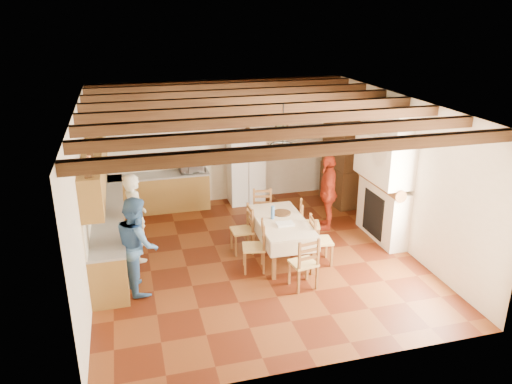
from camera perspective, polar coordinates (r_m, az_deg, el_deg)
floor at (r=9.80m, az=-0.11°, el=-7.57°), size 6.00×6.50×0.02m
ceiling at (r=8.80m, az=-0.12°, el=10.07°), size 6.00×6.50×0.02m
wall_back at (r=12.23m, az=-4.09°, el=5.75°), size 6.00×0.02×3.00m
wall_front at (r=6.37m, az=7.58°, el=-8.83°), size 6.00×0.02×3.00m
wall_left at (r=8.95m, az=-19.08°, el=-0.97°), size 0.02×6.50×3.00m
wall_right at (r=10.34m, az=16.23°, el=2.21°), size 0.02×6.50×3.00m
ceiling_beams at (r=8.81m, az=-0.12°, el=9.43°), size 6.00×6.30×0.16m
lower_cabinets_left at (r=10.30m, az=-16.39°, el=-4.29°), size 0.60×4.30×0.86m
lower_cabinets_back at (r=12.07m, az=-10.90°, el=-0.11°), size 2.30×0.60×0.86m
countertop_left at (r=10.13m, az=-16.64°, el=-1.97°), size 0.62×4.30×0.04m
countertop_back at (r=11.92m, az=-11.05°, el=1.92°), size 2.34×0.62×0.04m
backsplash_left at (r=10.03m, az=-18.45°, el=-0.43°), size 0.03×4.30×0.60m
backsplash_back at (r=12.10m, az=-11.26°, el=3.76°), size 2.30×0.03×0.60m
upper_cabinets at (r=9.82m, az=-17.94°, el=3.20°), size 0.35×4.20×0.70m
fireplace at (r=10.39m, az=14.24°, el=1.91°), size 0.56×1.60×2.80m
wall_picture at (r=12.50m, az=2.95°, el=7.75°), size 0.34×0.03×0.42m
refrigerator at (r=12.25m, az=-1.21°, el=2.58°), size 0.84×0.69×1.67m
hutch at (r=12.26m, az=9.61°, el=3.45°), size 0.59×1.21×2.13m
dining_table at (r=9.55m, az=2.90°, el=-3.66°), size 0.94×1.80×0.78m
chandelier at (r=9.03m, az=3.07°, el=5.37°), size 0.47×0.47×0.03m
chair_left_near at (r=9.17m, az=-0.27°, el=-6.22°), size 0.47×0.49×0.96m
chair_left_far at (r=9.82m, az=-1.64°, el=-4.32°), size 0.41×0.43×0.96m
chair_right_near at (r=9.49m, az=7.43°, el=-5.44°), size 0.45×0.46×0.96m
chair_right_far at (r=10.14m, az=6.13°, el=-3.61°), size 0.50×0.51×0.96m
chair_end_near at (r=8.67m, az=5.45°, el=-7.97°), size 0.48×0.46×0.96m
chair_end_far at (r=10.62m, az=0.81°, el=-2.35°), size 0.49×0.47×0.96m
person_man at (r=9.67m, az=-13.59°, el=-2.85°), size 0.56×0.72×1.73m
person_woman_blue at (r=8.66m, az=-13.40°, el=-5.84°), size 0.77×0.92×1.69m
person_woman_red at (r=10.86m, az=8.21°, el=-0.02°), size 0.75×1.06×1.67m
microwave at (r=11.94m, az=-7.36°, el=3.07°), size 0.62×0.45×0.32m
fridge_vase at (r=12.00m, az=-0.94°, el=7.03°), size 0.33×0.33×0.28m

